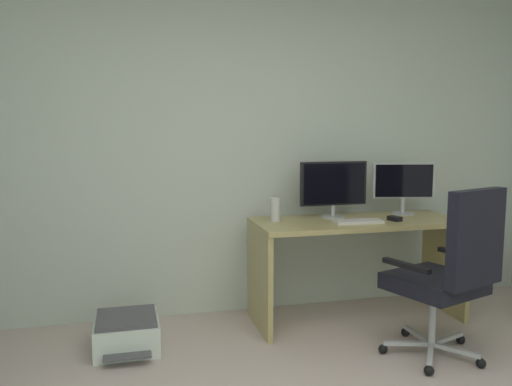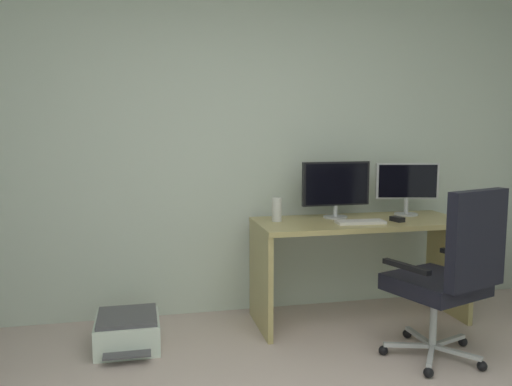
{
  "view_description": "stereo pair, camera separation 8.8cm",
  "coord_description": "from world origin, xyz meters",
  "px_view_note": "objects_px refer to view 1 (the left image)",
  "views": [
    {
      "loc": [
        -0.73,
        -1.4,
        1.42
      ],
      "look_at": [
        0.07,
        1.77,
        1.01
      ],
      "focal_mm": 36.69,
      "sensor_mm": 36.0,
      "label": 1
    },
    {
      "loc": [
        -0.65,
        -1.42,
        1.42
      ],
      "look_at": [
        0.07,
        1.77,
        1.01
      ],
      "focal_mm": 36.69,
      "sensor_mm": 36.0,
      "label": 2
    }
  ],
  "objects_px": {
    "office_chair": "(449,270)",
    "printer": "(127,333)",
    "desk": "(357,246)",
    "computer_mouse": "(395,218)",
    "monitor_secondary": "(403,183)",
    "keyboard": "(358,221)",
    "monitor_main": "(334,185)",
    "desktop_speaker": "(275,209)"
  },
  "relations": [
    {
      "from": "computer_mouse",
      "to": "printer",
      "type": "distance_m",
      "value": 2.01
    },
    {
      "from": "monitor_secondary",
      "to": "keyboard",
      "type": "xyz_separation_m",
      "value": [
        -0.49,
        -0.26,
        -0.23
      ]
    },
    {
      "from": "desk",
      "to": "keyboard",
      "type": "distance_m",
      "value": 0.25
    },
    {
      "from": "printer",
      "to": "monitor_secondary",
      "type": "bearing_deg",
      "value": 7.14
    },
    {
      "from": "office_chair",
      "to": "printer",
      "type": "xyz_separation_m",
      "value": [
        -1.89,
        0.66,
        -0.47
      ]
    },
    {
      "from": "desktop_speaker",
      "to": "computer_mouse",
      "type": "bearing_deg",
      "value": -13.21
    },
    {
      "from": "keyboard",
      "to": "printer",
      "type": "bearing_deg",
      "value": -176.35
    },
    {
      "from": "computer_mouse",
      "to": "printer",
      "type": "relative_size",
      "value": 0.19
    },
    {
      "from": "desk",
      "to": "desktop_speaker",
      "type": "height_order",
      "value": "desktop_speaker"
    },
    {
      "from": "monitor_main",
      "to": "printer",
      "type": "distance_m",
      "value": 1.78
    },
    {
      "from": "printer",
      "to": "desk",
      "type": "bearing_deg",
      "value": 4.54
    },
    {
      "from": "monitor_secondary",
      "to": "keyboard",
      "type": "height_order",
      "value": "monitor_secondary"
    },
    {
      "from": "monitor_secondary",
      "to": "printer",
      "type": "height_order",
      "value": "monitor_secondary"
    },
    {
      "from": "desk",
      "to": "monitor_secondary",
      "type": "height_order",
      "value": "monitor_secondary"
    },
    {
      "from": "keyboard",
      "to": "computer_mouse",
      "type": "relative_size",
      "value": 3.4
    },
    {
      "from": "keyboard",
      "to": "monitor_secondary",
      "type": "bearing_deg",
      "value": 31.11
    },
    {
      "from": "keyboard",
      "to": "monitor_main",
      "type": "bearing_deg",
      "value": 111.82
    },
    {
      "from": "office_chair",
      "to": "monitor_secondary",
      "type": "bearing_deg",
      "value": 77.36
    },
    {
      "from": "desk",
      "to": "monitor_main",
      "type": "xyz_separation_m",
      "value": [
        -0.14,
        0.13,
        0.44
      ]
    },
    {
      "from": "desk",
      "to": "printer",
      "type": "bearing_deg",
      "value": -175.46
    },
    {
      "from": "monitor_main",
      "to": "printer",
      "type": "height_order",
      "value": "monitor_main"
    },
    {
      "from": "keyboard",
      "to": "computer_mouse",
      "type": "bearing_deg",
      "value": 5.94
    },
    {
      "from": "desk",
      "to": "computer_mouse",
      "type": "xyz_separation_m",
      "value": [
        0.24,
        -0.11,
        0.21
      ]
    },
    {
      "from": "keyboard",
      "to": "desktop_speaker",
      "type": "relative_size",
      "value": 2.0
    },
    {
      "from": "desk",
      "to": "desktop_speaker",
      "type": "xyz_separation_m",
      "value": [
        -0.6,
        0.08,
        0.28
      ]
    },
    {
      "from": "keyboard",
      "to": "printer",
      "type": "xyz_separation_m",
      "value": [
        -1.61,
        -0.01,
        -0.66
      ]
    },
    {
      "from": "computer_mouse",
      "to": "office_chair",
      "type": "height_order",
      "value": "office_chair"
    },
    {
      "from": "desk",
      "to": "office_chair",
      "type": "bearing_deg",
      "value": -73.88
    },
    {
      "from": "office_chair",
      "to": "printer",
      "type": "relative_size",
      "value": 2.09
    },
    {
      "from": "desk",
      "to": "printer",
      "type": "relative_size",
      "value": 2.96
    },
    {
      "from": "desk",
      "to": "monitor_main",
      "type": "relative_size",
      "value": 2.91
    },
    {
      "from": "desktop_speaker",
      "to": "printer",
      "type": "xyz_separation_m",
      "value": [
        -1.06,
        -0.22,
        -0.73
      ]
    },
    {
      "from": "monitor_main",
      "to": "monitor_secondary",
      "type": "height_order",
      "value": "monitor_main"
    },
    {
      "from": "monitor_secondary",
      "to": "desktop_speaker",
      "type": "bearing_deg",
      "value": -177.38
    },
    {
      "from": "computer_mouse",
      "to": "office_chair",
      "type": "xyz_separation_m",
      "value": [
        -0.01,
        -0.68,
        -0.2
      ]
    },
    {
      "from": "monitor_secondary",
      "to": "printer",
      "type": "relative_size",
      "value": 0.92
    },
    {
      "from": "keyboard",
      "to": "desktop_speaker",
      "type": "height_order",
      "value": "desktop_speaker"
    },
    {
      "from": "computer_mouse",
      "to": "desktop_speaker",
      "type": "distance_m",
      "value": 0.87
    },
    {
      "from": "monitor_main",
      "to": "computer_mouse",
      "type": "xyz_separation_m",
      "value": [
        0.37,
        -0.24,
        -0.22
      ]
    },
    {
      "from": "monitor_main",
      "to": "desktop_speaker",
      "type": "bearing_deg",
      "value": -174.17
    },
    {
      "from": "monitor_secondary",
      "to": "computer_mouse",
      "type": "xyz_separation_m",
      "value": [
        -0.2,
        -0.24,
        -0.23
      ]
    },
    {
      "from": "monitor_main",
      "to": "keyboard",
      "type": "bearing_deg",
      "value": -71.63
    }
  ]
}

